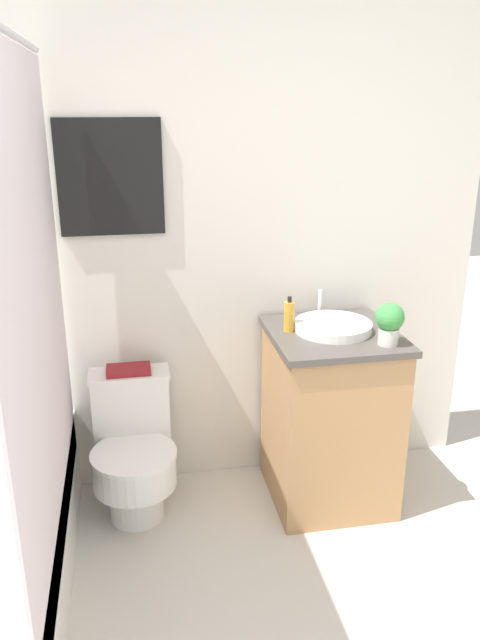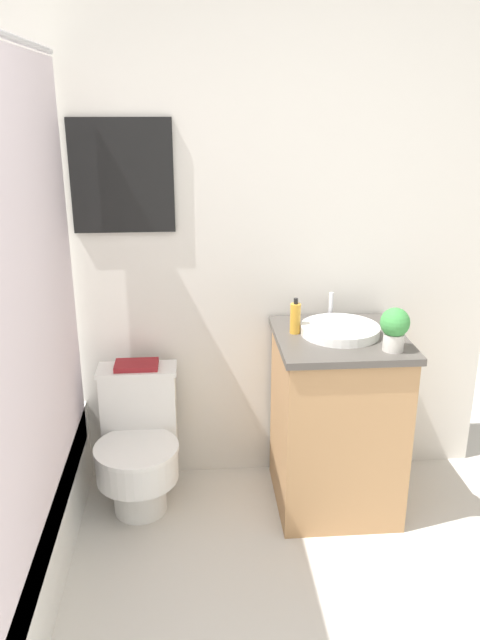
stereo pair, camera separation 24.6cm
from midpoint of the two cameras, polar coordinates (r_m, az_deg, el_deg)
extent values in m
cube|color=silver|center=(2.83, -9.84, 8.18)|extent=(3.01, 0.05, 2.50)
cube|color=black|center=(2.76, -14.36, 12.48)|extent=(0.44, 0.02, 0.48)
cube|color=beige|center=(2.76, -14.36, 12.47)|extent=(0.41, 0.01, 0.45)
cube|color=silver|center=(2.15, -21.08, -0.55)|extent=(0.01, 1.39, 1.70)
cylinder|color=#B7B7BC|center=(2.04, -24.24, 23.01)|extent=(0.02, 1.39, 0.02)
cylinder|color=white|center=(2.97, -11.89, -15.63)|extent=(0.24, 0.24, 0.20)
cylinder|color=white|center=(2.84, -12.15, -13.35)|extent=(0.36, 0.36, 0.14)
cylinder|color=white|center=(2.80, -12.26, -11.97)|extent=(0.37, 0.37, 0.02)
cube|color=white|center=(2.96, -12.29, -8.42)|extent=(0.34, 0.16, 0.38)
cube|color=white|center=(2.87, -12.57, -4.91)|extent=(0.36, 0.16, 0.02)
cube|color=#AD7F51|center=(2.92, 5.78, -9.10)|extent=(0.53, 0.53, 0.80)
cube|color=#4C4742|center=(2.74, 6.07, -1.46)|extent=(0.56, 0.56, 0.03)
cylinder|color=white|center=(2.75, 5.98, -0.63)|extent=(0.34, 0.34, 0.04)
cylinder|color=silver|center=(2.91, 4.94, 1.49)|extent=(0.02, 0.02, 0.13)
cylinder|color=gold|center=(2.72, 1.94, 0.26)|extent=(0.05, 0.05, 0.13)
cylinder|color=black|center=(2.69, 1.96, 1.85)|extent=(0.02, 0.02, 0.02)
cylinder|color=beige|center=(2.62, 10.82, -1.51)|extent=(0.08, 0.08, 0.07)
sphere|color=#3D8E42|center=(2.59, 10.94, 0.22)|extent=(0.12, 0.12, 0.12)
cube|color=maroon|center=(2.86, -12.60, -4.51)|extent=(0.20, 0.12, 0.02)
camera|label=1|loc=(0.12, -92.86, -1.01)|focal=35.00mm
camera|label=2|loc=(0.12, 87.14, 1.01)|focal=35.00mm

